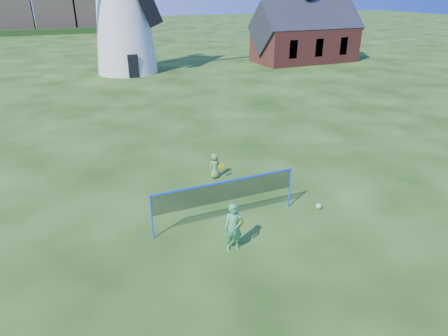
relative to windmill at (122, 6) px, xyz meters
The scene contains 7 objects.
ground 27.78m from the windmill, 93.74° to the right, with size 220.00×220.00×0.00m, color black.
windmill is the anchor object (origin of this frame).
chapel 19.11m from the windmill, ahead, with size 11.14×5.40×9.42m.
badminton_net 28.11m from the windmill, 94.07° to the right, with size 5.05×0.05×1.55m.
player_girl 29.71m from the windmill, 94.65° to the right, with size 0.74×0.50×1.56m.
player_boy 24.93m from the windmill, 92.38° to the right, with size 0.65×0.46×1.07m.
play_ball 28.82m from the windmill, 87.04° to the right, with size 0.22×0.22×0.22m, color green.
Camera 1 is at (-4.74, -10.97, 7.25)m, focal length 31.30 mm.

